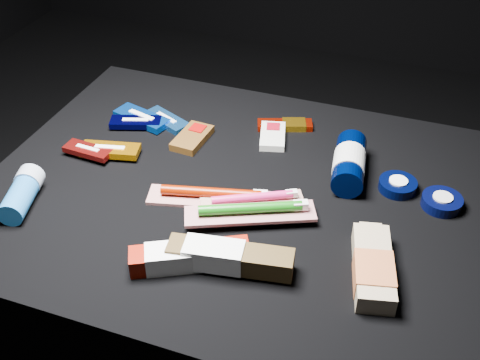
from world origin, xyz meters
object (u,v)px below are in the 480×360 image
(bodywash_bottle, at_px, (373,268))
(deodorant_stick, at_px, (22,194))
(lotion_bottle, at_px, (349,163))
(toothpaste_carton_red, at_px, (184,257))

(bodywash_bottle, bearing_deg, deodorant_stick, 169.99)
(lotion_bottle, distance_m, deodorant_stick, 0.64)
(lotion_bottle, xyz_separation_m, toothpaste_carton_red, (-0.21, -0.35, -0.01))
(bodywash_bottle, relative_size, deodorant_stick, 1.43)
(bodywash_bottle, height_order, toothpaste_carton_red, same)
(deodorant_stick, bearing_deg, toothpaste_carton_red, -23.19)
(lotion_bottle, bearing_deg, deodorant_stick, -159.84)
(deodorant_stick, xyz_separation_m, toothpaste_carton_red, (0.36, -0.05, -0.01))
(deodorant_stick, relative_size, toothpaste_carton_red, 0.67)
(bodywash_bottle, xyz_separation_m, deodorant_stick, (-0.66, -0.04, 0.01))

